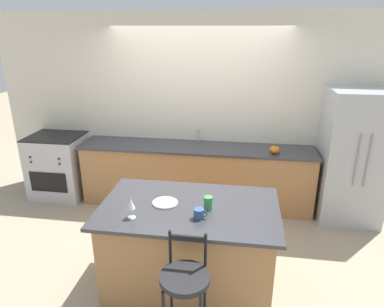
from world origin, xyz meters
name	(u,v)px	position (x,y,z in m)	size (l,w,h in m)	color
ground_plane	(193,214)	(0.00, 0.00, 0.00)	(18.00, 18.00, 0.00)	tan
wall_back	(199,110)	(0.00, 0.66, 1.35)	(6.00, 0.07, 2.70)	beige
back_counter	(196,175)	(0.00, 0.36, 0.45)	(3.32, 0.64, 0.89)	#A87547
sink_faucet	(198,133)	(0.00, 0.55, 1.03)	(0.02, 0.13, 0.22)	#ADAFB5
kitchen_island	(189,246)	(0.17, -1.40, 0.46)	(1.67, 1.03, 0.90)	#A87547
refrigerator	(352,156)	(2.08, 0.27, 0.88)	(0.78, 0.77, 1.77)	#ADAFB5
oven_range	(59,166)	(-2.12, 0.31, 0.48)	(0.78, 0.69, 0.96)	#B7B7BC
bar_stool_near	(185,290)	(0.26, -2.14, 0.59)	(0.38, 0.38, 1.02)	black
dinner_plate	(165,202)	(-0.06, -1.38, 0.91)	(0.25, 0.25, 0.02)	beige
wine_glass	(131,204)	(-0.30, -1.67, 1.04)	(0.07, 0.07, 0.19)	white
coffee_mug	(199,214)	(0.29, -1.60, 0.95)	(0.12, 0.09, 0.09)	#335689
tumbler_cup	(208,203)	(0.35, -1.42, 0.97)	(0.08, 0.08, 0.13)	#3D934C
pumpkin_decoration	(275,150)	(1.08, 0.21, 0.95)	(0.14, 0.14, 0.13)	orange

